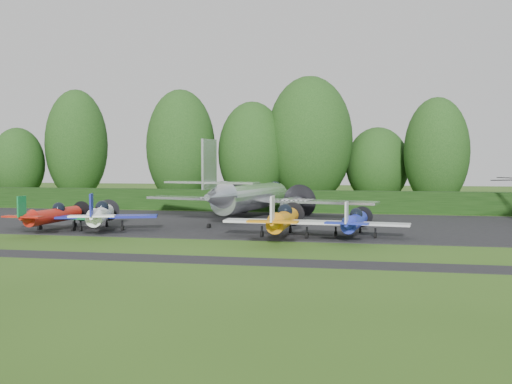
% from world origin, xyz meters
% --- Properties ---
extents(ground, '(160.00, 160.00, 0.00)m').
position_xyz_m(ground, '(0.00, 0.00, 0.00)').
color(ground, '#2A4814').
rests_on(ground, ground).
extents(apron, '(70.00, 18.00, 0.01)m').
position_xyz_m(apron, '(0.00, 10.00, 0.00)').
color(apron, black).
rests_on(apron, ground).
extents(taxiway_verge, '(70.00, 2.00, 0.00)m').
position_xyz_m(taxiway_verge, '(0.00, -6.00, 0.00)').
color(taxiway_verge, black).
rests_on(taxiway_verge, ground).
extents(hedgerow, '(90.00, 1.60, 2.00)m').
position_xyz_m(hedgerow, '(0.00, 21.00, 0.00)').
color(hedgerow, black).
rests_on(hedgerow, ground).
extents(transport_plane, '(20.42, 15.66, 6.54)m').
position_xyz_m(transport_plane, '(0.52, 13.65, 1.82)').
color(transport_plane, silver).
rests_on(transport_plane, ground).
extents(light_plane_red, '(6.96, 7.31, 2.67)m').
position_xyz_m(light_plane_red, '(-10.93, 2.78, 1.11)').
color(light_plane_red, '#A91A0F').
rests_on(light_plane_red, ground).
extents(light_plane_white, '(7.41, 7.79, 2.85)m').
position_xyz_m(light_plane_white, '(-7.70, 3.14, 1.19)').
color(light_plane_white, white).
rests_on(light_plane_white, ground).
extents(light_plane_orange, '(7.58, 7.97, 2.91)m').
position_xyz_m(light_plane_orange, '(4.81, 2.04, 1.21)').
color(light_plane_orange, orange).
rests_on(light_plane_orange, ground).
extents(light_plane_blue, '(6.61, 6.95, 2.54)m').
position_xyz_m(light_plane_blue, '(9.10, 3.19, 1.06)').
color(light_plane_blue, '#1C28A8').
rests_on(light_plane_blue, ground).
extents(tree_1, '(7.48, 7.48, 11.29)m').
position_xyz_m(tree_1, '(-2.51, 29.43, 5.63)').
color(tree_1, black).
rests_on(tree_1, ground).
extents(tree_3, '(9.48, 9.48, 14.10)m').
position_xyz_m(tree_3, '(3.66, 30.90, 7.04)').
color(tree_3, black).
rests_on(tree_3, ground).
extents(tree_4, '(6.67, 6.67, 11.39)m').
position_xyz_m(tree_4, '(17.04, 29.49, 5.68)').
color(tree_4, black).
rests_on(tree_4, ground).
extents(tree_5, '(7.03, 7.03, 8.55)m').
position_xyz_m(tree_5, '(11.12, 33.19, 4.26)').
color(tree_5, black).
rests_on(tree_5, ground).
extents(tree_6, '(7.58, 7.58, 12.63)m').
position_xyz_m(tree_6, '(-10.31, 28.12, 6.30)').
color(tree_6, black).
rests_on(tree_6, ground).
extents(tree_8, '(6.20, 6.20, 8.75)m').
position_xyz_m(tree_8, '(-31.22, 29.59, 4.36)').
color(tree_8, black).
rests_on(tree_8, ground).
extents(tree_9, '(7.48, 7.48, 13.50)m').
position_xyz_m(tree_9, '(-25.12, 32.56, 6.74)').
color(tree_9, black).
rests_on(tree_9, ground).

